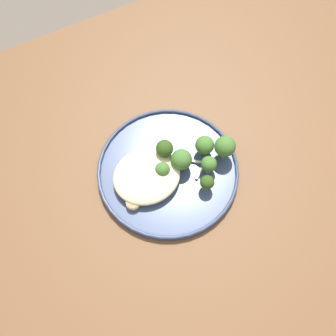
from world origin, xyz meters
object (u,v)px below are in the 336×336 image
Objects in this scene: seared_scallop_center_golden at (142,194)px; seared_scallop_on_noodles at (146,168)px; dinner_plate at (168,170)px; seared_scallop_tiny_bay at (157,165)px; broccoli_floret_split_head at (205,145)px; broccoli_floret_rear_charred at (162,170)px; broccoli_floret_front_edge at (181,160)px; broccoli_floret_right_tilted at (209,164)px; seared_scallop_front_small at (146,177)px; seared_scallop_tilted_round at (128,180)px; seared_scallop_half_hidden at (133,203)px; broccoli_floret_center_pile at (165,149)px; broccoli_floret_left_leaning at (225,146)px; seared_scallop_left_edge at (156,186)px; broccoli_floret_near_rim at (208,182)px.

seared_scallop_center_golden is 0.92× the size of seared_scallop_on_noodles.
seared_scallop_tiny_bay is (-0.02, 0.02, 0.01)m from dinner_plate.
broccoli_floret_rear_charred is at bearing -175.90° from broccoli_floret_split_head.
broccoli_floret_front_edge is 0.06m from broccoli_floret_right_tilted.
seared_scallop_front_small is at bearing 178.00° from dinner_plate.
seared_scallop_tilted_round is 0.95× the size of seared_scallop_tiny_bay.
seared_scallop_tiny_bay is at bearing 33.14° from seared_scallop_half_hidden.
broccoli_floret_center_pile is at bearing 25.69° from seared_scallop_front_small.
broccoli_floret_left_leaning is at bearing -7.43° from broccoli_floret_rear_charred.
seared_scallop_tilted_round is at bearing 171.33° from dinner_plate.
broccoli_floret_rear_charred is (0.02, 0.02, 0.02)m from seared_scallop_left_edge.
broccoli_floret_front_edge is at bearing 168.86° from broccoli_floret_left_leaning.
broccoli_floret_near_rim reaches higher than seared_scallop_front_small.
broccoli_floret_front_edge is at bearing 15.23° from seared_scallop_left_edge.
seared_scallop_left_edge is at bearing -119.63° from seared_scallop_tiny_bay.
seared_scallop_left_edge is 0.75× the size of broccoli_floret_near_rim.
seared_scallop_on_noodles reaches higher than seared_scallop_center_golden.
broccoli_floret_left_leaning reaches higher than broccoli_floret_rear_charred.
seared_scallop_tilted_round is 0.16m from broccoli_floret_right_tilted.
broccoli_floret_right_tilted is (0.09, -0.03, 0.00)m from broccoli_floret_rear_charred.
seared_scallop_left_edge is at bearing 152.96° from broccoli_floret_near_rim.
dinner_plate is 0.09m from broccoli_floret_split_head.
broccoli_floret_near_rim reaches higher than seared_scallop_on_noodles.
seared_scallop_half_hidden is at bearing -160.00° from broccoli_floret_rear_charred.
dinner_plate is at bearing 169.13° from broccoli_floret_front_edge.
seared_scallop_half_hidden is 0.44× the size of broccoli_floret_left_leaning.
seared_scallop_center_golden is (-0.07, -0.03, 0.01)m from dinner_plate.
seared_scallop_on_noodles is at bearing 44.24° from seared_scallop_half_hidden.
broccoli_floret_left_leaning is at bearing 0.82° from seared_scallop_center_golden.
broccoli_floret_center_pile is (0.10, 0.06, 0.03)m from seared_scallop_half_hidden.
seared_scallop_left_edge is 0.06m from seared_scallop_tilted_round.
seared_scallop_on_noodles is (0.03, 0.05, 0.00)m from seared_scallop_center_golden.
broccoli_floret_rear_charred is at bearing 172.57° from broccoli_floret_left_leaning.
seared_scallop_front_small is 0.52× the size of broccoli_floret_left_leaning.
broccoli_floret_right_tilted reaches higher than seared_scallop_half_hidden.
seared_scallop_tiny_bay is at bearing 3.53° from seared_scallop_tilted_round.
broccoli_floret_near_rim reaches higher than seared_scallop_tiny_bay.
broccoli_floret_near_rim reaches higher than seared_scallop_tilted_round.
broccoli_floret_right_tilted is at bearing -17.98° from seared_scallop_tilted_round.
broccoli_floret_left_leaning is at bearing -25.24° from broccoli_floret_center_pile.
seared_scallop_tilted_round is 0.39× the size of broccoli_floret_left_leaning.
broccoli_floret_front_edge is (0.08, -0.01, 0.02)m from seared_scallop_front_small.
seared_scallop_left_edge is at bearing -164.77° from broccoli_floret_front_edge.
seared_scallop_left_edge is 0.04m from seared_scallop_on_noodles.
seared_scallop_left_edge is (0.03, 0.00, -0.00)m from seared_scallop_center_golden.
seared_scallop_tilted_round is 0.55× the size of broccoli_floret_rear_charred.
broccoli_floret_rear_charred is (-0.02, -0.01, 0.03)m from dinner_plate.
seared_scallop_tilted_round is at bearing 141.33° from seared_scallop_left_edge.
broccoli_floret_center_pile is 0.09m from broccoli_floret_right_tilted.
seared_scallop_half_hidden is 0.13m from broccoli_floret_front_edge.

